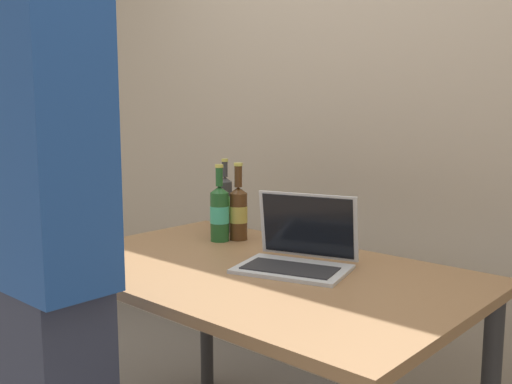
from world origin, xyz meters
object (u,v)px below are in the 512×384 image
at_px(beer_bottle_dark, 238,211).
at_px(laptop, 298,251).
at_px(person_figure, 43,263).
at_px(beer_bottle_green, 220,212).
at_px(beer_bottle_brown, 225,203).

bearing_deg(beer_bottle_dark, laptop, -20.71).
xyz_separation_m(laptop, person_figure, (-0.17, -0.80, 0.09)).
height_order(laptop, person_figure, person_figure).
distance_m(laptop, beer_bottle_green, 0.47).
bearing_deg(laptop, person_figure, -102.04).
relative_size(beer_bottle_green, beer_bottle_brown, 0.98).
bearing_deg(laptop, beer_bottle_brown, 158.02).
xyz_separation_m(laptop, beer_bottle_brown, (-0.56, 0.23, 0.07)).
xyz_separation_m(beer_bottle_green, person_figure, (0.29, -0.89, 0.03)).
relative_size(beer_bottle_green, person_figure, 0.17).
relative_size(beer_bottle_brown, person_figure, 0.17).
xyz_separation_m(laptop, beer_bottle_green, (-0.46, 0.09, 0.06)).
distance_m(beer_bottle_green, person_figure, 0.94).
bearing_deg(beer_bottle_green, laptop, -11.49).
relative_size(laptop, person_figure, 0.23).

